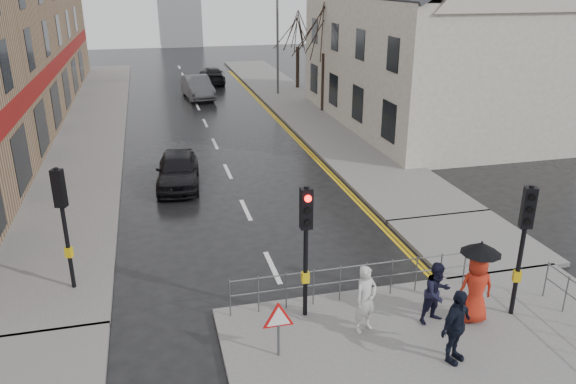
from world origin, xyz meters
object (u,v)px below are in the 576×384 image
pedestrian_a (366,299)px  pedestrian_d (456,327)px  car_mid (197,87)px  car_parked (178,170)px  pedestrian_b (437,293)px  pedestrian_with_umbrella (477,279)px

pedestrian_a → pedestrian_d: pedestrian_d is taller
pedestrian_d → car_mid: 30.81m
pedestrian_a → car_mid: (-1.09, 29.16, -0.20)m
pedestrian_d → car_mid: size_ratio=0.37×
car_parked → pedestrian_b: bearing=-59.6°
pedestrian_b → pedestrian_with_umbrella: bearing=-25.9°
pedestrian_b → car_mid: (-2.87, 29.24, -0.15)m
pedestrian_with_umbrella → car_mid: (-3.79, 29.43, -0.50)m
pedestrian_with_umbrella → car_parked: bearing=118.3°
pedestrian_b → car_parked: size_ratio=0.38×
car_mid → pedestrian_d: bearing=-91.5°
pedestrian_d → car_parked: 13.91m
pedestrian_a → pedestrian_d: (1.45, -1.54, 0.03)m
pedestrian_b → car_parked: pedestrian_b is taller
pedestrian_with_umbrella → pedestrian_a: bearing=174.4°
pedestrian_b → pedestrian_a: bearing=162.9°
pedestrian_a → pedestrian_b: size_ratio=1.06×
pedestrian_a → pedestrian_d: size_ratio=0.96×
pedestrian_a → pedestrian_b: bearing=-23.6°
pedestrian_a → pedestrian_b: pedestrian_a is taller
pedestrian_a → pedestrian_d: bearing=-67.8°
pedestrian_a → car_mid: bearing=71.1°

